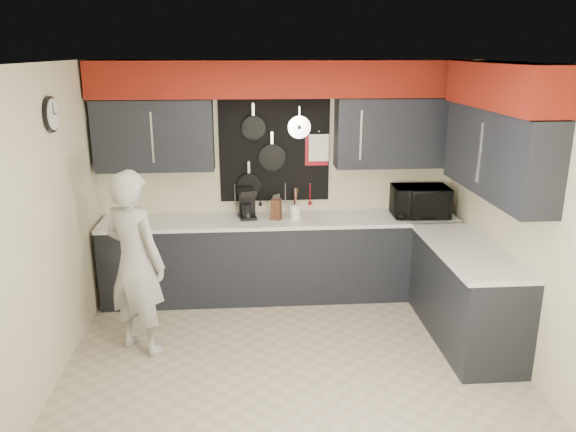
{
  "coord_description": "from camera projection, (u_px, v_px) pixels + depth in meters",
  "views": [
    {
      "loc": [
        -0.37,
        -4.43,
        2.7
      ],
      "look_at": [
        0.01,
        0.5,
        1.23
      ],
      "focal_mm": 35.0,
      "sensor_mm": 36.0,
      "label": 1
    }
  ],
  "objects": [
    {
      "name": "ground",
      "position": [
        292.0,
        363.0,
        5.03
      ],
      "size": [
        4.0,
        4.0,
        0.0
      ],
      "primitive_type": "plane",
      "color": "tan",
      "rests_on": "ground"
    },
    {
      "name": "back_wall_assembly",
      "position": [
        281.0,
        116.0,
        5.99
      ],
      "size": [
        4.0,
        0.36,
        2.6
      ],
      "color": "beige",
      "rests_on": "ground"
    },
    {
      "name": "right_wall_assembly",
      "position": [
        502.0,
        140.0,
        4.86
      ],
      "size": [
        0.36,
        3.5,
        2.6
      ],
      "color": "beige",
      "rests_on": "ground"
    },
    {
      "name": "left_wall_assembly",
      "position": [
        46.0,
        226.0,
        4.52
      ],
      "size": [
        0.05,
        3.5,
        2.6
      ],
      "color": "beige",
      "rests_on": "ground"
    },
    {
      "name": "base_cabinets",
      "position": [
        329.0,
        267.0,
        6.02
      ],
      "size": [
        3.95,
        2.2,
        0.92
      ],
      "color": "black",
      "rests_on": "ground"
    },
    {
      "name": "microwave",
      "position": [
        420.0,
        201.0,
        6.19
      ],
      "size": [
        0.62,
        0.43,
        0.33
      ],
      "primitive_type": "imported",
      "rotation": [
        0.0,
        0.0,
        -0.03
      ],
      "color": "black",
      "rests_on": "base_cabinets"
    },
    {
      "name": "knife_block",
      "position": [
        276.0,
        209.0,
        6.08
      ],
      "size": [
        0.13,
        0.13,
        0.23
      ],
      "primitive_type": "cube",
      "rotation": [
        0.0,
        0.0,
        -0.3
      ],
      "color": "#3B1E12",
      "rests_on": "base_cabinets"
    },
    {
      "name": "utensil_crock",
      "position": [
        295.0,
        212.0,
        6.12
      ],
      "size": [
        0.12,
        0.12,
        0.15
      ],
      "primitive_type": "cylinder",
      "color": "white",
      "rests_on": "base_cabinets"
    },
    {
      "name": "coffee_maker",
      "position": [
        247.0,
        203.0,
        6.12
      ],
      "size": [
        0.22,
        0.25,
        0.33
      ],
      "rotation": [
        0.0,
        0.0,
        0.2
      ],
      "color": "black",
      "rests_on": "base_cabinets"
    },
    {
      "name": "person",
      "position": [
        135.0,
        263.0,
        5.03
      ],
      "size": [
        0.75,
        0.69,
        1.72
      ],
      "primitive_type": "imported",
      "rotation": [
        0.0,
        0.0,
        2.56
      ],
      "color": "#B3B3B0",
      "rests_on": "ground"
    }
  ]
}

